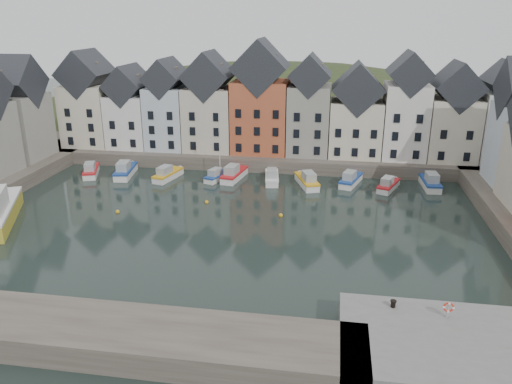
% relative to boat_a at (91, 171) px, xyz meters
% --- Properties ---
extents(ground, '(260.00, 260.00, 0.00)m').
position_rel_boat_a_xyz_m(ground, '(24.34, -16.87, -0.70)').
color(ground, black).
rests_on(ground, ground).
extents(far_quay, '(90.00, 16.00, 2.00)m').
position_rel_boat_a_xyz_m(far_quay, '(24.34, 13.13, 0.30)').
color(far_quay, '#483F37').
rests_on(far_quay, ground).
extents(near_quay, '(18.00, 10.00, 2.00)m').
position_rel_boat_a_xyz_m(near_quay, '(46.34, -36.87, 0.30)').
color(near_quay, '#60605E').
rests_on(near_quay, ground).
extents(near_wall, '(50.00, 6.00, 2.00)m').
position_rel_boat_a_xyz_m(near_wall, '(14.34, -38.87, 0.30)').
color(near_wall, '#483F37').
rests_on(near_wall, ground).
extents(hillside, '(153.60, 70.40, 64.00)m').
position_rel_boat_a_xyz_m(hillside, '(24.36, 39.13, -18.66)').
color(hillside, '#253018').
rests_on(hillside, ground).
extents(far_terrace, '(72.37, 8.16, 17.78)m').
position_rel_boat_a_xyz_m(far_terrace, '(27.55, 11.13, 8.17)').
color(far_terrace, beige).
rests_on(far_terrace, far_quay).
extents(mooring_buoys, '(20.50, 5.50, 0.50)m').
position_rel_boat_a_xyz_m(mooring_buoys, '(20.34, -11.54, -0.55)').
color(mooring_buoys, gold).
rests_on(mooring_buoys, ground).
extents(boat_a, '(3.93, 6.43, 2.36)m').
position_rel_boat_a_xyz_m(boat_a, '(0.00, 0.00, 0.00)').
color(boat_a, silver).
rests_on(boat_a, ground).
extents(boat_b, '(3.22, 7.21, 2.67)m').
position_rel_boat_a_xyz_m(boat_b, '(5.31, 0.50, 0.09)').
color(boat_b, silver).
rests_on(boat_b, ground).
extents(boat_c, '(3.24, 6.43, 2.37)m').
position_rel_boat_a_xyz_m(boat_c, '(12.09, 0.01, 0.00)').
color(boat_c, silver).
rests_on(boat_c, ground).
extents(boat_d, '(3.45, 5.61, 10.26)m').
position_rel_boat_a_xyz_m(boat_d, '(19.53, 0.84, -0.04)').
color(boat_d, silver).
rests_on(boat_d, ground).
extents(boat_e, '(3.15, 7.00, 2.59)m').
position_rel_boat_a_xyz_m(boat_e, '(21.84, 1.48, 0.07)').
color(boat_e, silver).
rests_on(boat_e, ground).
extents(boat_f, '(2.71, 6.30, 2.34)m').
position_rel_boat_a_xyz_m(boat_f, '(27.56, 1.14, -0.01)').
color(boat_f, silver).
rests_on(boat_f, ground).
extents(boat_g, '(4.10, 6.85, 2.52)m').
position_rel_boat_a_xyz_m(boat_g, '(32.77, 0.10, 0.05)').
color(boat_g, silver).
rests_on(boat_g, ground).
extents(boat_h, '(3.66, 6.43, 2.36)m').
position_rel_boat_a_xyz_m(boat_h, '(38.87, 1.74, -0.00)').
color(boat_h, silver).
rests_on(boat_h, ground).
extents(boat_i, '(3.74, 5.92, 2.18)m').
position_rel_boat_a_xyz_m(boat_i, '(44.01, 0.29, -0.05)').
color(boat_i, silver).
rests_on(boat_i, ground).
extents(boat_j, '(2.39, 6.76, 2.56)m').
position_rel_boat_a_xyz_m(boat_j, '(49.91, 2.23, 0.06)').
color(boat_j, silver).
rests_on(boat_j, ground).
extents(mooring_bollard, '(0.48, 0.48, 0.56)m').
position_rel_boat_a_xyz_m(mooring_bollard, '(41.32, -33.37, 1.61)').
color(mooring_bollard, black).
rests_on(mooring_bollard, near_quay).
extents(life_ring_post, '(0.80, 0.17, 1.30)m').
position_rel_boat_a_xyz_m(life_ring_post, '(45.11, -34.21, 2.16)').
color(life_ring_post, gray).
rests_on(life_ring_post, near_quay).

